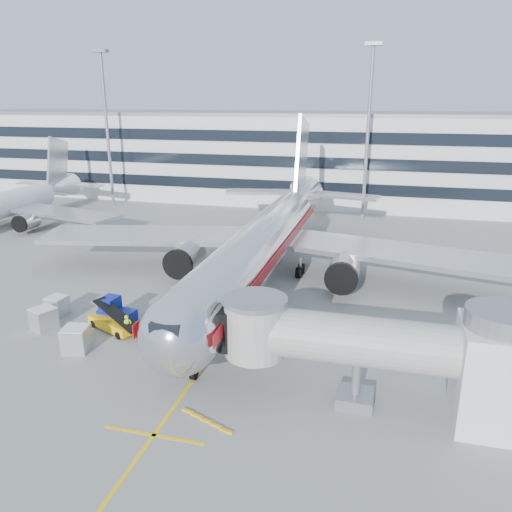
% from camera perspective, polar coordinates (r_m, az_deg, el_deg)
% --- Properties ---
extents(ground, '(180.00, 180.00, 0.00)m').
position_cam_1_polar(ground, '(40.94, -2.91, -8.24)').
color(ground, gray).
rests_on(ground, ground).
extents(lead_in_line, '(0.25, 70.00, 0.01)m').
position_cam_1_polar(lead_in_line, '(49.77, 0.59, -3.41)').
color(lead_in_line, yellow).
rests_on(lead_in_line, ground).
extents(stop_bar, '(6.00, 0.25, 0.01)m').
position_cam_1_polar(stop_bar, '(29.83, -11.59, -19.42)').
color(stop_bar, yellow).
rests_on(stop_bar, ground).
extents(main_jet, '(50.95, 48.70, 16.06)m').
position_cam_1_polar(main_jet, '(50.03, 1.10, 1.80)').
color(main_jet, silver).
rests_on(main_jet, ground).
extents(jet_bridge, '(17.80, 4.50, 7.00)m').
position_cam_1_polar(jet_bridge, '(30.42, 14.82, -10.27)').
color(jet_bridge, silver).
rests_on(jet_bridge, ground).
extents(terminal, '(150.00, 24.25, 15.60)m').
position_cam_1_polar(terminal, '(94.25, 7.98, 11.24)').
color(terminal, silver).
rests_on(terminal, ground).
extents(light_mast_west, '(2.40, 1.20, 25.45)m').
position_cam_1_polar(light_mast_west, '(90.04, -16.76, 14.93)').
color(light_mast_west, gray).
rests_on(light_mast_west, ground).
extents(light_mast_centre, '(2.40, 1.20, 25.45)m').
position_cam_1_polar(light_mast_centre, '(77.21, 12.76, 14.93)').
color(light_mast_centre, gray).
rests_on(light_mast_centre, ground).
extents(belt_loader, '(4.84, 3.36, 2.30)m').
position_cam_1_polar(belt_loader, '(41.94, -16.00, -7.31)').
color(belt_loader, '#FFB60A').
rests_on(belt_loader, ground).
extents(baggage_tug, '(3.11, 2.17, 2.21)m').
position_cam_1_polar(baggage_tug, '(43.05, -15.82, -6.18)').
color(baggage_tug, navy).
rests_on(baggage_tug, ground).
extents(cargo_container_left, '(2.21, 2.21, 1.80)m').
position_cam_1_polar(cargo_container_left, '(43.84, -23.11, -6.61)').
color(cargo_container_left, '#B7B9BF').
rests_on(cargo_container_left, ground).
extents(cargo_container_right, '(1.70, 1.70, 1.65)m').
position_cam_1_polar(cargo_container_right, '(46.24, -21.78, -5.30)').
color(cargo_container_right, '#B7B9BF').
rests_on(cargo_container_right, ground).
extents(cargo_container_front, '(2.09, 2.09, 1.88)m').
position_cam_1_polar(cargo_container_front, '(39.34, -19.86, -8.93)').
color(cargo_container_front, '#B7B9BF').
rests_on(cargo_container_front, ground).
extents(ramp_worker, '(0.76, 0.78, 1.80)m').
position_cam_1_polar(ramp_worker, '(40.38, -14.46, -7.77)').
color(ramp_worker, '#C9FD1A').
rests_on(ramp_worker, ground).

